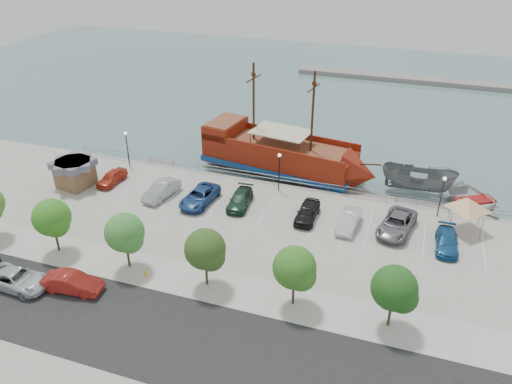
% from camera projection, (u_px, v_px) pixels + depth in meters
% --- Properties ---
extents(ground, '(160.00, 160.00, 0.00)m').
position_uv_depth(ground, '(259.00, 230.00, 47.88)').
color(ground, slate).
extents(street, '(100.00, 8.00, 0.04)m').
position_uv_depth(street, '(185.00, 341.00, 34.17)').
color(street, black).
rests_on(street, land_slab).
extents(sidewalk, '(100.00, 4.00, 0.05)m').
position_uv_depth(sidewalk, '(219.00, 287.00, 39.12)').
color(sidewalk, '#BCB7AA').
rests_on(sidewalk, land_slab).
extents(seawall_railing, '(50.00, 0.06, 1.00)m').
position_uv_depth(seawall_railing, '(282.00, 181.00, 53.58)').
color(seawall_railing, slate).
rests_on(seawall_railing, land_slab).
extents(far_shore, '(40.00, 3.00, 0.80)m').
position_uv_depth(far_shore, '(407.00, 79.00, 90.32)').
color(far_shore, gray).
rests_on(far_shore, ground).
extents(pirate_ship, '(21.00, 8.68, 13.08)m').
position_uv_depth(pirate_ship, '(291.00, 158.00, 57.00)').
color(pirate_ship, maroon).
rests_on(pirate_ship, ground).
extents(patrol_boat, '(8.03, 3.45, 3.04)m').
position_uv_depth(patrol_boat, '(418.00, 182.00, 53.37)').
color(patrol_boat, slate).
rests_on(patrol_boat, ground).
extents(speedboat, '(8.45, 9.13, 1.54)m').
position_uv_depth(speedboat, '(474.00, 203.00, 50.89)').
color(speedboat, silver).
rests_on(speedboat, ground).
extents(dock_west, '(6.60, 3.93, 0.36)m').
position_uv_depth(dock_west, '(170.00, 167.00, 59.42)').
color(dock_west, slate).
rests_on(dock_west, ground).
extents(dock_mid, '(7.71, 2.50, 0.44)m').
position_uv_depth(dock_mid, '(358.00, 197.00, 53.10)').
color(dock_mid, gray).
rests_on(dock_mid, ground).
extents(dock_east, '(7.89, 2.59, 0.45)m').
position_uv_depth(dock_east, '(436.00, 209.00, 50.89)').
color(dock_east, slate).
rests_on(dock_east, ground).
extents(shed, '(4.21, 4.21, 2.95)m').
position_uv_depth(shed, '(75.00, 172.00, 52.97)').
color(shed, brown).
rests_on(shed, land_slab).
extents(canopy_tent, '(4.32, 4.32, 3.58)m').
position_uv_depth(canopy_tent, '(470.00, 200.00, 44.79)').
color(canopy_tent, slate).
rests_on(canopy_tent, land_slab).
extents(street_van, '(5.40, 2.57, 1.49)m').
position_uv_depth(street_van, '(17.00, 279.00, 38.81)').
color(street_van, silver).
rests_on(street_van, street).
extents(street_sedan, '(4.83, 2.14, 1.54)m').
position_uv_depth(street_sedan, '(72.00, 283.00, 38.36)').
color(street_sedan, '#A9221B').
rests_on(street_sedan, street).
extents(fire_hydrant, '(0.24, 0.24, 0.69)m').
position_uv_depth(fire_hydrant, '(145.00, 273.00, 39.98)').
color(fire_hydrant, gold).
rests_on(fire_hydrant, sidewalk).
extents(lamp_post_left, '(0.36, 0.36, 4.28)m').
position_uv_depth(lamp_post_left, '(127.00, 143.00, 56.39)').
color(lamp_post_left, black).
rests_on(lamp_post_left, land_slab).
extents(lamp_post_mid, '(0.36, 0.36, 4.28)m').
position_uv_depth(lamp_post_mid, '(279.00, 165.00, 51.33)').
color(lamp_post_mid, black).
rests_on(lamp_post_mid, land_slab).
extents(lamp_post_right, '(0.36, 0.36, 4.28)m').
position_uv_depth(lamp_post_right, '(442.00, 190.00, 46.83)').
color(lamp_post_right, black).
rests_on(lamp_post_right, land_slab).
extents(tree_b, '(3.30, 3.20, 5.00)m').
position_uv_depth(tree_b, '(53.00, 219.00, 41.64)').
color(tree_b, '#473321').
rests_on(tree_b, sidewalk).
extents(tree_c, '(3.30, 3.20, 5.00)m').
position_uv_depth(tree_c, '(126.00, 234.00, 39.67)').
color(tree_c, '#473321').
rests_on(tree_c, sidewalk).
extents(tree_d, '(3.30, 3.20, 5.00)m').
position_uv_depth(tree_d, '(206.00, 251.00, 37.70)').
color(tree_d, '#473321').
rests_on(tree_d, sidewalk).
extents(tree_e, '(3.30, 3.20, 5.00)m').
position_uv_depth(tree_e, '(296.00, 270.00, 35.73)').
color(tree_e, '#473321').
rests_on(tree_e, sidewalk).
extents(tree_f, '(3.30, 3.20, 5.00)m').
position_uv_depth(tree_f, '(396.00, 290.00, 33.76)').
color(tree_f, '#473321').
rests_on(tree_f, sidewalk).
extents(parked_car_a, '(1.87, 4.16, 1.39)m').
position_uv_depth(parked_car_a, '(112.00, 177.00, 53.84)').
color(parked_car_a, red).
rests_on(parked_car_a, land_slab).
extents(parked_car_b, '(2.46, 4.96, 1.56)m').
position_uv_depth(parked_car_b, '(162.00, 190.00, 51.22)').
color(parked_car_b, '#A6A8AD').
rests_on(parked_car_b, land_slab).
extents(parked_car_c, '(2.89, 5.56, 1.50)m').
position_uv_depth(parked_car_c, '(200.00, 196.00, 50.11)').
color(parked_car_c, navy).
rests_on(parked_car_c, land_slab).
extents(parked_car_d, '(2.35, 4.89, 1.37)m').
position_uv_depth(parked_car_d, '(240.00, 200.00, 49.70)').
color(parked_car_d, '#1E3C29').
rests_on(parked_car_d, land_slab).
extents(parked_car_e, '(1.86, 4.57, 1.55)m').
position_uv_depth(parked_car_e, '(307.00, 212.00, 47.47)').
color(parked_car_e, black).
rests_on(parked_car_e, land_slab).
extents(parked_car_f, '(1.85, 4.57, 1.47)m').
position_uv_depth(parked_car_f, '(349.00, 221.00, 46.20)').
color(parked_car_f, white).
rests_on(parked_car_f, land_slab).
extents(parked_car_g, '(3.71, 6.15, 1.60)m').
position_uv_depth(parked_car_g, '(397.00, 224.00, 45.60)').
color(parked_car_g, slate).
rests_on(parked_car_g, land_slab).
extents(parked_car_h, '(2.01, 4.63, 1.33)m').
position_uv_depth(parked_car_h, '(447.00, 241.00, 43.39)').
color(parked_car_h, '#1D568B').
rests_on(parked_car_h, land_slab).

